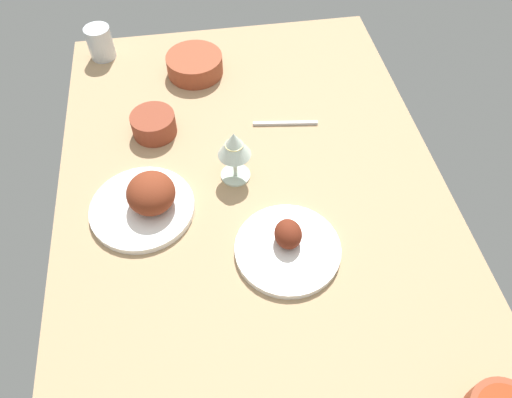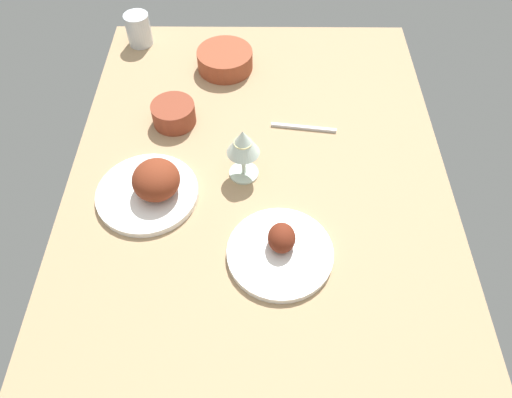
{
  "view_description": "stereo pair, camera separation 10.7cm",
  "coord_description": "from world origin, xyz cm",
  "px_view_note": "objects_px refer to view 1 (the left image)",
  "views": [
    {
      "loc": [
        64.44,
        -10.2,
        91.26
      ],
      "look_at": [
        0.0,
        0.0,
        6.0
      ],
      "focal_mm": 33.7,
      "sensor_mm": 36.0,
      "label": 1
    },
    {
      "loc": [
        65.24,
        0.49,
        91.26
      ],
      "look_at": [
        0.0,
        0.0,
        6.0
      ],
      "focal_mm": 33.7,
      "sensor_mm": 36.0,
      "label": 2
    }
  ],
  "objects_px": {
    "bowl_soup": "(154,124)",
    "fork_loose": "(285,123)",
    "plate_far_side": "(147,200)",
    "plate_near_viewer": "(288,246)",
    "water_tumbler": "(100,43)",
    "bowl_onions": "(195,64)",
    "wine_glass": "(234,147)"
  },
  "relations": [
    {
      "from": "plate_near_viewer",
      "to": "bowl_soup",
      "type": "distance_m",
      "value": 0.48
    },
    {
      "from": "bowl_onions",
      "to": "fork_loose",
      "type": "bearing_deg",
      "value": 40.59
    },
    {
      "from": "bowl_soup",
      "to": "plate_near_viewer",
      "type": "bearing_deg",
      "value": 33.67
    },
    {
      "from": "bowl_onions",
      "to": "water_tumbler",
      "type": "height_order",
      "value": "water_tumbler"
    },
    {
      "from": "bowl_soup",
      "to": "wine_glass",
      "type": "relative_size",
      "value": 0.79
    },
    {
      "from": "bowl_onions",
      "to": "fork_loose",
      "type": "distance_m",
      "value": 0.33
    },
    {
      "from": "plate_near_viewer",
      "to": "fork_loose",
      "type": "bearing_deg",
      "value": 169.53
    },
    {
      "from": "plate_near_viewer",
      "to": "bowl_soup",
      "type": "xyz_separation_m",
      "value": [
        -0.4,
        -0.27,
        0.02
      ]
    },
    {
      "from": "bowl_onions",
      "to": "fork_loose",
      "type": "relative_size",
      "value": 0.94
    },
    {
      "from": "plate_far_side",
      "to": "water_tumbler",
      "type": "relative_size",
      "value": 2.49
    },
    {
      "from": "plate_far_side",
      "to": "fork_loose",
      "type": "bearing_deg",
      "value": 121.75
    },
    {
      "from": "plate_far_side",
      "to": "bowl_onions",
      "type": "height_order",
      "value": "plate_far_side"
    },
    {
      "from": "water_tumbler",
      "to": "bowl_onions",
      "type": "bearing_deg",
      "value": 65.57
    },
    {
      "from": "water_tumbler",
      "to": "fork_loose",
      "type": "xyz_separation_m",
      "value": [
        0.37,
        0.47,
        -0.04
      ]
    },
    {
      "from": "fork_loose",
      "to": "plate_far_side",
      "type": "bearing_deg",
      "value": -140.57
    },
    {
      "from": "plate_far_side",
      "to": "bowl_soup",
      "type": "height_order",
      "value": "plate_far_side"
    },
    {
      "from": "bowl_soup",
      "to": "fork_loose",
      "type": "distance_m",
      "value": 0.34
    },
    {
      "from": "plate_far_side",
      "to": "bowl_soup",
      "type": "xyz_separation_m",
      "value": [
        -0.24,
        0.02,
        -0.0
      ]
    },
    {
      "from": "bowl_onions",
      "to": "bowl_soup",
      "type": "xyz_separation_m",
      "value": [
        0.22,
        -0.12,
        0.0
      ]
    },
    {
      "from": "plate_far_side",
      "to": "bowl_soup",
      "type": "bearing_deg",
      "value": 175.03
    },
    {
      "from": "bowl_onions",
      "to": "water_tumbler",
      "type": "xyz_separation_m",
      "value": [
        -0.12,
        -0.26,
        0.02
      ]
    },
    {
      "from": "plate_far_side",
      "to": "bowl_soup",
      "type": "relative_size",
      "value": 2.09
    },
    {
      "from": "plate_far_side",
      "to": "wine_glass",
      "type": "bearing_deg",
      "value": 108.1
    },
    {
      "from": "wine_glass",
      "to": "plate_near_viewer",
      "type": "bearing_deg",
      "value": 20.13
    },
    {
      "from": "plate_near_viewer",
      "to": "bowl_soup",
      "type": "height_order",
      "value": "plate_near_viewer"
    },
    {
      "from": "plate_near_viewer",
      "to": "water_tumbler",
      "type": "relative_size",
      "value": 2.38
    },
    {
      "from": "plate_near_viewer",
      "to": "bowl_onions",
      "type": "height_order",
      "value": "plate_near_viewer"
    },
    {
      "from": "bowl_soup",
      "to": "water_tumbler",
      "type": "bearing_deg",
      "value": -157.77
    },
    {
      "from": "bowl_soup",
      "to": "wine_glass",
      "type": "height_order",
      "value": "wine_glass"
    },
    {
      "from": "bowl_onions",
      "to": "wine_glass",
      "type": "bearing_deg",
      "value": 8.87
    },
    {
      "from": "plate_far_side",
      "to": "fork_loose",
      "type": "relative_size",
      "value": 1.39
    },
    {
      "from": "bowl_onions",
      "to": "water_tumbler",
      "type": "relative_size",
      "value": 1.68
    }
  ]
}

